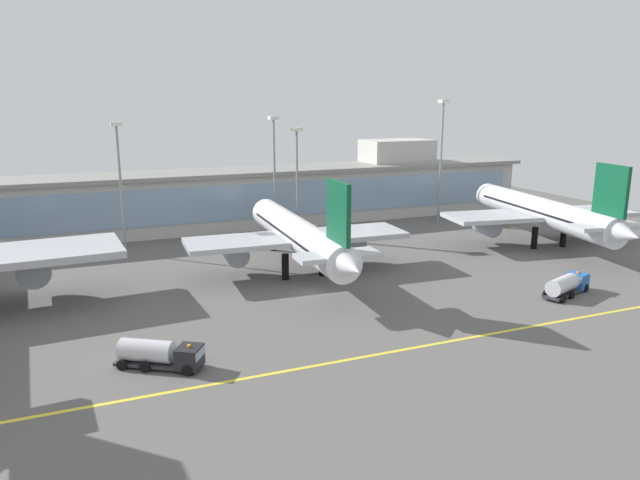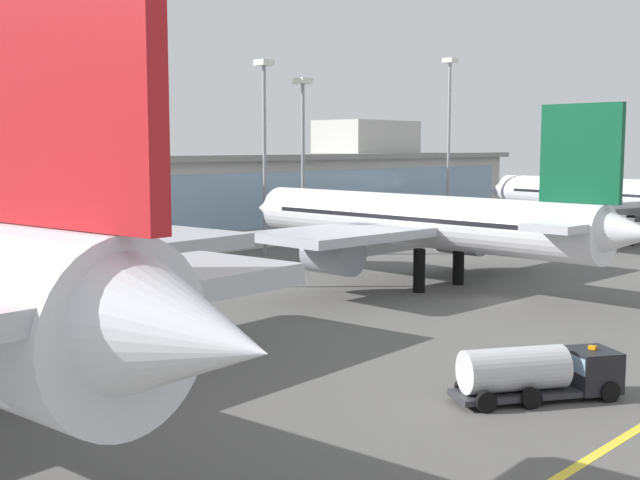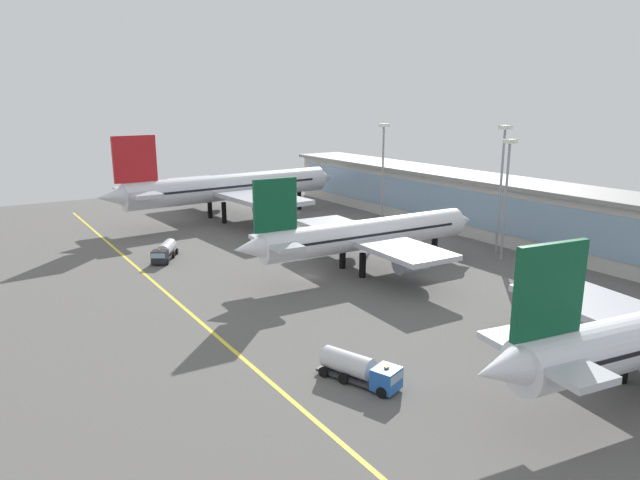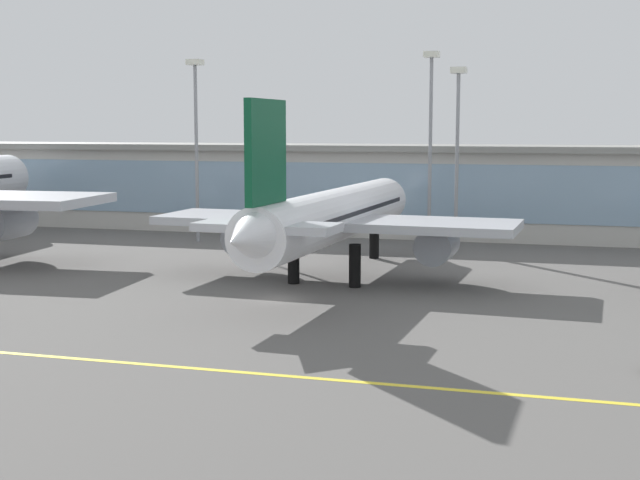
{
  "view_description": "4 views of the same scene",
  "coord_description": "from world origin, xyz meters",
  "px_view_note": "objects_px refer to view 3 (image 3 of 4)",
  "views": [
    {
      "loc": [
        -29.15,
        -73.91,
        26.67
      ],
      "look_at": [
        2.44,
        2.43,
        6.98
      ],
      "focal_mm": 33.1,
      "sensor_mm": 36.0,
      "label": 1
    },
    {
      "loc": [
        -61.54,
        -36.77,
        13.31
      ],
      "look_at": [
        -9.48,
        12.13,
        5.15
      ],
      "focal_mm": 46.17,
      "sensor_mm": 36.0,
      "label": 2
    },
    {
      "loc": [
        74.93,
        -46.38,
        28.0
      ],
      "look_at": [
        -9.65,
        8.42,
        3.05
      ],
      "focal_mm": 31.86,
      "sensor_mm": 36.0,
      "label": 3
    },
    {
      "loc": [
        23.69,
        -69.74,
        14.63
      ],
      "look_at": [
        0.68,
        10.09,
        3.87
      ],
      "focal_mm": 49.14,
      "sensor_mm": 36.0,
      "label": 4
    }
  ],
  "objects_px": {
    "baggage_tug_near": "(361,369)",
    "apron_light_mast_east": "(502,171)",
    "airliner_near_right": "(367,235)",
    "apron_light_mast_west": "(383,160)",
    "apron_light_mast_centre": "(507,181)",
    "fuel_tanker_truck": "(164,252)",
    "airliner_near_left": "(230,188)"
  },
  "relations": [
    {
      "from": "airliner_near_right",
      "to": "apron_light_mast_centre",
      "type": "xyz_separation_m",
      "value": [
        8.63,
        23.67,
        8.17
      ]
    },
    {
      "from": "baggage_tug_near",
      "to": "apron_light_mast_west",
      "type": "xyz_separation_m",
      "value": [
        -55.36,
        47.37,
        13.61
      ]
    },
    {
      "from": "apron_light_mast_centre",
      "to": "apron_light_mast_west",
      "type": "bearing_deg",
      "value": -178.62
    },
    {
      "from": "airliner_near_right",
      "to": "baggage_tug_near",
      "type": "xyz_separation_m",
      "value": [
        31.13,
        -24.49,
        -4.6
      ]
    },
    {
      "from": "apron_light_mast_centre",
      "to": "baggage_tug_near",
      "type": "bearing_deg",
      "value": -64.96
    },
    {
      "from": "apron_light_mast_west",
      "to": "apron_light_mast_east",
      "type": "distance_m",
      "value": 29.46
    },
    {
      "from": "apron_light_mast_centre",
      "to": "apron_light_mast_east",
      "type": "height_order",
      "value": "apron_light_mast_east"
    },
    {
      "from": "apron_light_mast_east",
      "to": "apron_light_mast_west",
      "type": "bearing_deg",
      "value": -172.68
    },
    {
      "from": "apron_light_mast_centre",
      "to": "fuel_tanker_truck",
      "type": "bearing_deg",
      "value": -123.58
    },
    {
      "from": "baggage_tug_near",
      "to": "apron_light_mast_east",
      "type": "distance_m",
      "value": 59.09
    },
    {
      "from": "fuel_tanker_truck",
      "to": "baggage_tug_near",
      "type": "distance_m",
      "value": 55.89
    },
    {
      "from": "apron_light_mast_west",
      "to": "apron_light_mast_east",
      "type": "relative_size",
      "value": 0.97
    },
    {
      "from": "baggage_tug_near",
      "to": "apron_light_mast_east",
      "type": "xyz_separation_m",
      "value": [
        -26.14,
        51.13,
        13.95
      ]
    },
    {
      "from": "fuel_tanker_truck",
      "to": "baggage_tug_near",
      "type": "relative_size",
      "value": 0.96
    },
    {
      "from": "airliner_near_left",
      "to": "apron_light_mast_centre",
      "type": "height_order",
      "value": "apron_light_mast_centre"
    },
    {
      "from": "apron_light_mast_west",
      "to": "baggage_tug_near",
      "type": "bearing_deg",
      "value": -40.55
    },
    {
      "from": "fuel_tanker_truck",
      "to": "baggage_tug_near",
      "type": "xyz_separation_m",
      "value": [
        55.85,
        2.09,
        0.0
      ]
    },
    {
      "from": "fuel_tanker_truck",
      "to": "apron_light_mast_east",
      "type": "bearing_deg",
      "value": 93.44
    },
    {
      "from": "baggage_tug_near",
      "to": "apron_light_mast_east",
      "type": "bearing_deg",
      "value": 97.15
    },
    {
      "from": "fuel_tanker_truck",
      "to": "airliner_near_left",
      "type": "bearing_deg",
      "value": 169.78
    },
    {
      "from": "apron_light_mast_centre",
      "to": "apron_light_mast_east",
      "type": "bearing_deg",
      "value": 140.89
    },
    {
      "from": "baggage_tug_near",
      "to": "apron_light_mast_east",
      "type": "height_order",
      "value": "apron_light_mast_east"
    },
    {
      "from": "baggage_tug_near",
      "to": "apron_light_mast_centre",
      "type": "bearing_deg",
      "value": 95.11
    },
    {
      "from": "baggage_tug_near",
      "to": "apron_light_mast_centre",
      "type": "xyz_separation_m",
      "value": [
        -22.5,
        48.16,
        12.77
      ]
    },
    {
      "from": "apron_light_mast_centre",
      "to": "airliner_near_right",
      "type": "bearing_deg",
      "value": -110.04
    },
    {
      "from": "airliner_near_right",
      "to": "apron_light_mast_east",
      "type": "xyz_separation_m",
      "value": [
        4.99,
        26.64,
        9.34
      ]
    },
    {
      "from": "airliner_near_left",
      "to": "airliner_near_right",
      "type": "relative_size",
      "value": 1.32
    },
    {
      "from": "airliner_near_right",
      "to": "apron_light_mast_centre",
      "type": "height_order",
      "value": "apron_light_mast_centre"
    },
    {
      "from": "apron_light_mast_west",
      "to": "apron_light_mast_centre",
      "type": "bearing_deg",
      "value": 1.38
    },
    {
      "from": "fuel_tanker_truck",
      "to": "apron_light_mast_west",
      "type": "bearing_deg",
      "value": 122.04
    },
    {
      "from": "airliner_near_left",
      "to": "airliner_near_right",
      "type": "distance_m",
      "value": 51.85
    },
    {
      "from": "fuel_tanker_truck",
      "to": "apron_light_mast_west",
      "type": "relative_size",
      "value": 0.39
    }
  ]
}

